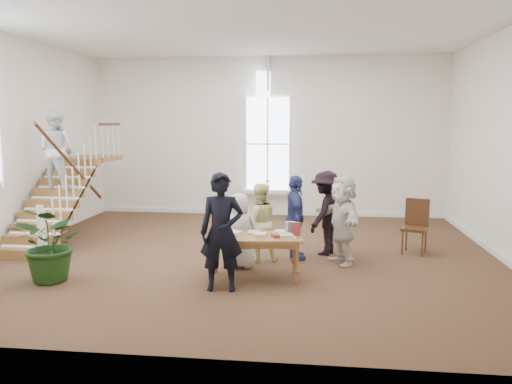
# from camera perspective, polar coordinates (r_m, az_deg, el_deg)

# --- Properties ---
(ground) EXTENTS (10.00, 10.00, 0.00)m
(ground) POSITION_cam_1_polar(r_m,az_deg,el_deg) (10.21, -1.03, -7.19)
(ground) COLOR #422E1A
(ground) RESTS_ON ground
(room_shell) EXTENTS (10.49, 10.00, 10.00)m
(room_shell) POSITION_cam_1_polar(r_m,az_deg,el_deg) (14.39, 1.31, -1.08)
(room_shell) COLOR silver
(room_shell) RESTS_ON ground
(staircase) EXTENTS (1.10, 4.10, 2.92)m
(staircase) POSITION_cam_1_polar(r_m,az_deg,el_deg) (11.99, -21.60, 2.40)
(staircase) COLOR brown
(staircase) RESTS_ON ground
(library_table) EXTENTS (1.67, 0.95, 0.82)m
(library_table) POSITION_cam_1_polar(r_m,az_deg,el_deg) (8.56, -0.20, -5.55)
(library_table) COLOR brown
(library_table) RESTS_ON ground
(police_officer) EXTENTS (0.73, 0.52, 1.90)m
(police_officer) POSITION_cam_1_polar(r_m,az_deg,el_deg) (7.94, -3.95, -4.58)
(police_officer) COLOR black
(police_officer) RESTS_ON ground
(elderly_woman) EXTENTS (0.78, 0.63, 1.40)m
(elderly_woman) POSITION_cam_1_polar(r_m,az_deg,el_deg) (9.18, -1.88, -4.43)
(elderly_woman) COLOR silver
(elderly_woman) RESTS_ON ground
(person_yellow) EXTENTS (0.89, 0.79, 1.52)m
(person_yellow) POSITION_cam_1_polar(r_m,az_deg,el_deg) (9.61, 0.34, -3.50)
(person_yellow) COLOR #F2F197
(person_yellow) RESTS_ON ground
(woman_cluster_a) EXTENTS (0.55, 1.02, 1.66)m
(woman_cluster_a) POSITION_cam_1_polar(r_m,az_deg,el_deg) (9.75, 4.50, -2.93)
(woman_cluster_a) COLOR navy
(woman_cluster_a) RESTS_ON ground
(woman_cluster_b) EXTENTS (1.04, 1.27, 1.70)m
(woman_cluster_b) POSITION_cam_1_polar(r_m,az_deg,el_deg) (10.19, 7.98, -2.38)
(woman_cluster_b) COLOR black
(woman_cluster_b) RESTS_ON ground
(woman_cluster_c) EXTENTS (1.06, 1.64, 1.70)m
(woman_cluster_c) POSITION_cam_1_polar(r_m,az_deg,el_deg) (9.56, 9.86, -3.13)
(woman_cluster_c) COLOR silver
(woman_cluster_c) RESTS_ON ground
(floor_plant) EXTENTS (1.46, 1.37, 1.31)m
(floor_plant) POSITION_cam_1_polar(r_m,az_deg,el_deg) (9.07, -22.26, -5.49)
(floor_plant) COLOR #173511
(floor_plant) RESTS_ON ground
(side_chair) EXTENTS (0.62, 0.62, 1.11)m
(side_chair) POSITION_cam_1_polar(r_m,az_deg,el_deg) (10.75, 17.80, -3.34)
(side_chair) COLOR #3C2110
(side_chair) RESTS_ON ground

